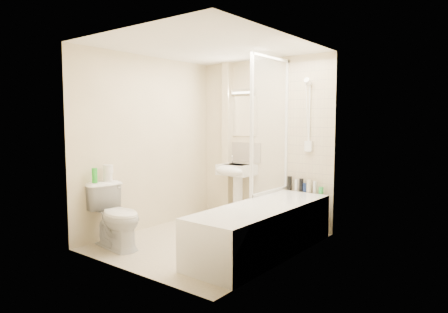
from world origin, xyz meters
The scene contains 26 objects.
floor centered at (0.00, 0.00, 0.00)m, with size 2.50×2.50×0.00m, color beige.
wall_back centered at (0.00, 1.25, 1.20)m, with size 2.20×0.02×2.40m, color beige.
wall_left centered at (-1.10, 0.00, 1.20)m, with size 0.02×2.50×2.40m, color beige.
wall_right centered at (1.10, 0.00, 1.20)m, with size 0.02×2.50×2.40m, color beige.
ceiling centered at (0.00, 0.00, 2.40)m, with size 2.20×2.50×0.02m, color white.
tile_back centered at (0.75, 1.24, 1.42)m, with size 0.70×0.01×1.75m, color beige.
tile_right centered at (1.09, 0.07, 1.42)m, with size 0.01×2.10×1.75m, color beige.
pipe_boxing centered at (-0.62, 1.19, 1.20)m, with size 0.12×0.12×2.40m, color beige.
splashback centered at (-0.34, 1.24, 1.03)m, with size 0.60×0.01×0.30m, color beige.
mirror centered at (-0.34, 1.24, 1.58)m, with size 0.46×0.01×0.60m, color white.
strip_light centered at (-0.34, 1.22, 1.95)m, with size 0.42×0.07×0.07m, color silver.
bathtub centered at (0.75, 0.07, 0.29)m, with size 0.70×2.10×0.55m.
shower_screen centered at (0.40, 0.80, 1.45)m, with size 0.04×0.92×1.80m.
shower_fixture centered at (0.75, 1.19, 1.55)m, with size 0.10×0.16×0.99m.
pedestal_sink centered at (-0.34, 1.01, 0.69)m, with size 0.51×0.47×0.98m.
bottle_black_a centered at (0.50, 1.16, 0.65)m, with size 0.06×0.06×0.19m, color black.
bottle_white_a centered at (0.60, 1.16, 0.63)m, with size 0.05×0.05×0.16m, color silver.
bottle_black_b centered at (0.68, 1.16, 0.64)m, with size 0.06×0.06×0.18m, color black.
bottle_blue centered at (0.73, 1.16, 0.61)m, with size 0.06×0.06×0.12m, color #122150.
bottle_cream centered at (0.79, 1.16, 0.63)m, with size 0.06×0.06×0.17m, color beige.
bottle_white_b centered at (0.88, 1.16, 0.63)m, with size 0.05×0.05×0.16m, color silver.
bottle_green centered at (0.97, 1.16, 0.59)m, with size 0.06×0.06×0.09m, color green.
toilet centered at (-0.72, -0.85, 0.38)m, with size 0.80×0.51×0.77m, color white.
toilet_roll_lower centered at (-0.99, -0.77, 0.82)m, with size 0.11×0.11×0.10m, color white.
toilet_roll_upper centered at (-0.98, -0.76, 0.92)m, with size 0.12×0.12×0.10m, color white.
green_bottle centered at (-0.99, -0.95, 0.86)m, with size 0.06×0.06×0.18m, color green.
Camera 1 is at (3.15, -3.74, 1.52)m, focal length 32.00 mm.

